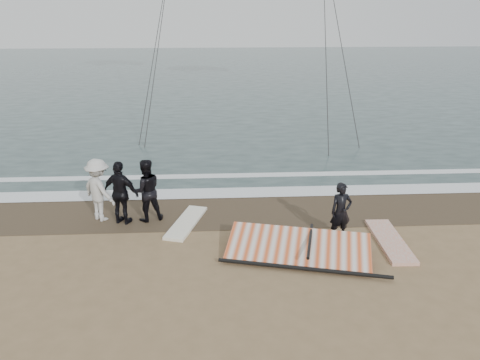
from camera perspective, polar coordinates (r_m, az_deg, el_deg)
The scene contains 10 objects.
ground at distance 11.01m, azimuth 5.17°, elevation -13.40°, with size 120.00×120.00×0.00m, color #8C704C.
sea at distance 42.46m, azimuth -1.16°, elevation 12.58°, with size 120.00×54.00×0.02m, color #233838.
wet_sand at distance 14.90m, azimuth 2.77°, elevation -3.61°, with size 120.00×2.80×0.01m, color #4C3D2B.
foam_near at distance 16.17m, azimuth 2.28°, elevation -1.48°, with size 120.00×0.90×0.01m, color white.
foam_far at distance 17.75m, azimuth 1.78°, elevation 0.61°, with size 120.00×0.45×0.01m, color white.
man_main at distance 13.08m, azimuth 12.20°, elevation -3.79°, with size 0.60×0.39×1.65m, color black.
board_white at distance 13.57m, azimuth 17.81°, elevation -7.07°, with size 0.69×2.48×0.10m, color silver.
board_cream at distance 14.03m, azimuth -6.56°, elevation -5.18°, with size 0.60×2.23×0.09m, color white.
trio_cluster at distance 14.25m, azimuth -14.44°, elevation -1.30°, with size 2.66×1.40×1.93m.
sail_rig at distance 12.41m, azimuth 6.68°, elevation -8.11°, with size 4.14×2.54×0.49m.
Camera 1 is at (-1.46, -8.98, 6.19)m, focal length 35.00 mm.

